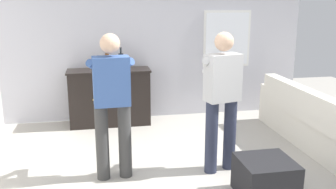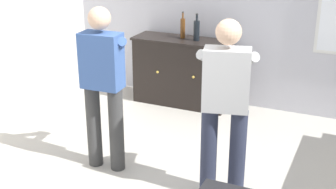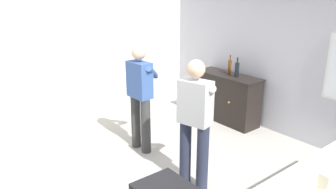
{
  "view_description": "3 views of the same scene",
  "coord_description": "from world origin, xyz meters",
  "px_view_note": "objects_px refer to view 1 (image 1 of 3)",
  "views": [
    {
      "loc": [
        -1.01,
        -3.75,
        2.03
      ],
      "look_at": [
        -0.23,
        0.34,
        0.97
      ],
      "focal_mm": 40.0,
      "sensor_mm": 36.0,
      "label": 1
    },
    {
      "loc": [
        1.5,
        -3.36,
        2.46
      ],
      "look_at": [
        -0.08,
        0.15,
        0.99
      ],
      "focal_mm": 50.0,
      "sensor_mm": 36.0,
      "label": 2
    },
    {
      "loc": [
        3.12,
        -2.29,
        2.47
      ],
      "look_at": [
        -0.15,
        0.3,
        1.11
      ],
      "focal_mm": 35.0,
      "sensor_mm": 36.0,
      "label": 3
    }
  ],
  "objects_px": {
    "bottle_wine_green": "(121,61)",
    "person_standing_right": "(222,96)",
    "couch": "(314,125)",
    "bottle_liquor_amber": "(107,61)",
    "person_standing_left": "(112,100)",
    "sideboard_cabinet": "(110,97)",
    "ottoman": "(265,178)"
  },
  "relations": [
    {
      "from": "ottoman",
      "to": "sideboard_cabinet",
      "type": "bearing_deg",
      "value": 119.23
    },
    {
      "from": "couch",
      "to": "sideboard_cabinet",
      "type": "xyz_separation_m",
      "value": [
        -2.78,
        1.55,
        0.14
      ]
    },
    {
      "from": "ottoman",
      "to": "person_standing_left",
      "type": "height_order",
      "value": "person_standing_left"
    },
    {
      "from": "couch",
      "to": "person_standing_left",
      "type": "height_order",
      "value": "person_standing_left"
    },
    {
      "from": "bottle_wine_green",
      "to": "couch",
      "type": "bearing_deg",
      "value": -31.02
    },
    {
      "from": "person_standing_right",
      "to": "bottle_liquor_amber",
      "type": "bearing_deg",
      "value": 121.48
    },
    {
      "from": "sideboard_cabinet",
      "to": "ottoman",
      "type": "bearing_deg",
      "value": -60.77
    },
    {
      "from": "couch",
      "to": "person_standing_left",
      "type": "distance_m",
      "value": 2.9
    },
    {
      "from": "bottle_liquor_amber",
      "to": "ottoman",
      "type": "bearing_deg",
      "value": -60.98
    },
    {
      "from": "ottoman",
      "to": "person_standing_right",
      "type": "distance_m",
      "value": 1.05
    },
    {
      "from": "sideboard_cabinet",
      "to": "bottle_wine_green",
      "type": "height_order",
      "value": "bottle_wine_green"
    },
    {
      "from": "sideboard_cabinet",
      "to": "bottle_liquor_amber",
      "type": "height_order",
      "value": "bottle_liquor_amber"
    },
    {
      "from": "couch",
      "to": "sideboard_cabinet",
      "type": "distance_m",
      "value": 3.18
    },
    {
      "from": "sideboard_cabinet",
      "to": "person_standing_left",
      "type": "xyz_separation_m",
      "value": [
        -0.03,
        -1.96,
        0.47
      ]
    },
    {
      "from": "bottle_liquor_amber",
      "to": "person_standing_right",
      "type": "relative_size",
      "value": 0.21
    },
    {
      "from": "couch",
      "to": "ottoman",
      "type": "relative_size",
      "value": 4.72
    },
    {
      "from": "bottle_wine_green",
      "to": "bottle_liquor_amber",
      "type": "xyz_separation_m",
      "value": [
        -0.22,
        0.05,
        0.0
      ]
    },
    {
      "from": "ottoman",
      "to": "person_standing_left",
      "type": "relative_size",
      "value": 0.33
    },
    {
      "from": "couch",
      "to": "person_standing_right",
      "type": "height_order",
      "value": "person_standing_right"
    },
    {
      "from": "ottoman",
      "to": "bottle_liquor_amber",
      "type": "bearing_deg",
      "value": 119.02
    },
    {
      "from": "couch",
      "to": "bottle_liquor_amber",
      "type": "height_order",
      "value": "bottle_liquor_amber"
    },
    {
      "from": "sideboard_cabinet",
      "to": "person_standing_right",
      "type": "relative_size",
      "value": 0.8
    },
    {
      "from": "person_standing_left",
      "to": "person_standing_right",
      "type": "distance_m",
      "value": 1.27
    },
    {
      "from": "couch",
      "to": "bottle_wine_green",
      "type": "height_order",
      "value": "bottle_wine_green"
    },
    {
      "from": "bottle_liquor_amber",
      "to": "bottle_wine_green",
      "type": "bearing_deg",
      "value": -13.16
    },
    {
      "from": "bottle_wine_green",
      "to": "person_standing_left",
      "type": "height_order",
      "value": "person_standing_left"
    },
    {
      "from": "couch",
      "to": "person_standing_right",
      "type": "distance_m",
      "value": 1.72
    },
    {
      "from": "person_standing_left",
      "to": "bottle_liquor_amber",
      "type": "bearing_deg",
      "value": 89.58
    },
    {
      "from": "sideboard_cabinet",
      "to": "person_standing_right",
      "type": "xyz_separation_m",
      "value": [
        1.24,
        -2.0,
        0.47
      ]
    },
    {
      "from": "couch",
      "to": "person_standing_left",
      "type": "relative_size",
      "value": 1.57
    },
    {
      "from": "bottle_wine_green",
      "to": "ottoman",
      "type": "distance_m",
      "value": 3.13
    },
    {
      "from": "bottle_wine_green",
      "to": "person_standing_right",
      "type": "height_order",
      "value": "person_standing_right"
    }
  ]
}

